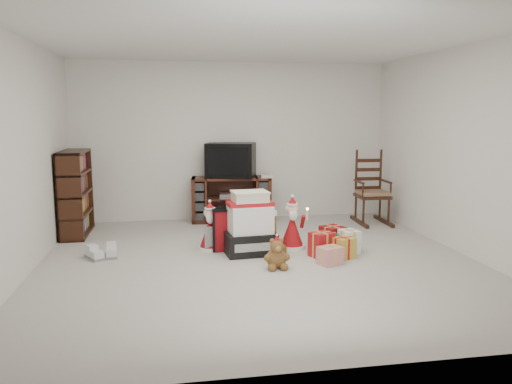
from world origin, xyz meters
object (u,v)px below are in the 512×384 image
teddy_bear (277,255)px  santa_figurine (292,228)px  mrs_claus_figurine (210,231)px  tv_stand (231,199)px  rocking_chair (371,197)px  red_suitcase (229,229)px  gift_cluster (334,245)px  gift_pile (250,227)px  bookshelf (76,195)px  sneaker_pair (103,253)px  crt_television (231,160)px

teddy_bear → santa_figurine: (0.37, 0.78, 0.11)m
mrs_claus_figurine → tv_stand: bearing=73.9°
rocking_chair → mrs_claus_figurine: 2.86m
red_suitcase → gift_cluster: (1.23, -0.41, -0.15)m
rocking_chair → gift_cluster: size_ratio=1.25×
gift_pile → santa_figurine: (0.56, 0.15, -0.07)m
gift_cluster → bookshelf: bearing=154.0°
teddy_bear → gift_cluster: teddy_bear is taller
bookshelf → gift_cluster: (3.26, -1.59, -0.46)m
bookshelf → santa_figurine: (2.82, -1.24, -0.31)m
sneaker_pair → gift_cluster: bearing=-27.3°
teddy_bear → gift_cluster: 0.91m
tv_stand → sneaker_pair: (-1.75, -1.77, -0.30)m
gift_pile → teddy_bear: bearing=-78.1°
rocking_chair → tv_stand: bearing=170.3°
tv_stand → red_suitcase: (-0.23, -1.68, -0.08)m
bookshelf → gift_cluster: bookshelf is taller
tv_stand → santa_figurine: size_ratio=1.89×
red_suitcase → sneaker_pair: red_suitcase is taller
tv_stand → teddy_bear: (0.19, -2.52, -0.21)m
red_suitcase → teddy_bear: (0.43, -0.84, -0.12)m
santa_figurine → sneaker_pair: santa_figurine is taller
santa_figurine → mrs_claus_figurine: bearing=173.0°
red_suitcase → teddy_bear: bearing=-63.7°
red_suitcase → mrs_claus_figurine: red_suitcase is taller
mrs_claus_figurine → gift_cluster: bearing=-18.0°
red_suitcase → crt_television: crt_television is taller
gift_cluster → tv_stand: bearing=115.5°
gift_pile → gift_cluster: (1.00, -0.20, -0.22)m
bookshelf → teddy_bear: 3.20m
tv_stand → santa_figurine: (0.56, -1.74, -0.10)m
gift_pile → santa_figurine: 0.59m
gift_pile → mrs_claus_figurine: bearing=143.5°
teddy_bear → santa_figurine: santa_figurine is taller
rocking_chair → gift_pile: (-2.14, -1.44, -0.07)m
santa_figurine → crt_television: size_ratio=0.79×
sneaker_pair → teddy_bear: bearing=-41.7°
tv_stand → gift_pile: gift_pile is taller
bookshelf → teddy_bear: (2.45, -2.02, -0.42)m
bookshelf → red_suitcase: 2.36m
tv_stand → gift_cluster: bearing=-59.2°
red_suitcase → santa_figurine: 0.79m
gift_pile → gift_cluster: 1.04m
red_suitcase → sneaker_pair: size_ratio=1.49×
gift_pile → sneaker_pair: size_ratio=1.80×
gift_pile → mrs_claus_figurine: 0.55m
rocking_chair → red_suitcase: size_ratio=1.89×
gift_cluster → crt_television: size_ratio=1.11×
sneaker_pair → mrs_claus_figurine: bearing=-13.8°
teddy_bear → mrs_claus_figurine: 1.12m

